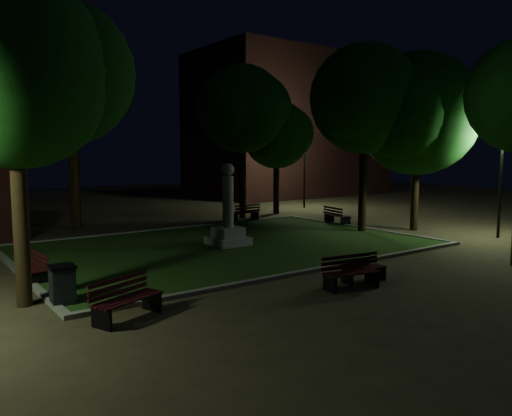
# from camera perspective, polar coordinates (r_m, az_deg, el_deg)

# --- Properties ---
(ground) EXTENTS (80.00, 80.00, 0.00)m
(ground) POSITION_cam_1_polar(r_m,az_deg,el_deg) (18.15, 0.28, -5.38)
(ground) COLOR #453B25
(lawn) EXTENTS (15.00, 10.00, 0.08)m
(lawn) POSITION_cam_1_polar(r_m,az_deg,el_deg) (19.75, -3.19, -4.30)
(lawn) COLOR #224413
(lawn) RESTS_ON ground
(lawn_kerb) EXTENTS (15.40, 10.40, 0.12)m
(lawn_kerb) POSITION_cam_1_polar(r_m,az_deg,el_deg) (19.75, -3.19, -4.25)
(lawn_kerb) COLOR slate
(lawn_kerb) RESTS_ON ground
(monument) EXTENTS (1.40, 1.40, 3.20)m
(monument) POSITION_cam_1_polar(r_m,az_deg,el_deg) (19.60, -3.20, -1.67)
(monument) COLOR gray
(monument) RESTS_ON lawn
(building_far) EXTENTS (16.00, 10.00, 12.00)m
(building_far) POSITION_cam_1_polar(r_m,az_deg,el_deg) (44.68, 3.62, 9.33)
(building_far) COLOR #491F1A
(building_far) RESTS_ON ground
(tree_west) EXTENTS (5.55, 4.53, 7.82)m
(tree_west) POSITION_cam_1_polar(r_m,az_deg,el_deg) (13.16, -25.60, 13.84)
(tree_west) COLOR black
(tree_west) RESTS_ON ground
(tree_north_wl) EXTENTS (5.80, 4.74, 9.09)m
(tree_north_wl) POSITION_cam_1_polar(r_m,az_deg,el_deg) (25.82, -20.00, 12.71)
(tree_north_wl) COLOR black
(tree_north_wl) RESTS_ON ground
(tree_north_er) EXTENTS (5.99, 4.89, 8.54)m
(tree_north_er) POSITION_cam_1_polar(r_m,az_deg,el_deg) (28.21, -1.40, 11.25)
(tree_north_er) COLOR black
(tree_north_er) RESTS_ON ground
(tree_ne) EXTENTS (4.98, 4.06, 6.78)m
(tree_ne) POSITION_cam_1_polar(r_m,az_deg,el_deg) (30.13, 2.52, 8.37)
(tree_ne) COLOR black
(tree_ne) RESTS_ON ground
(tree_east) EXTENTS (7.03, 5.73, 8.36)m
(tree_east) POSITION_cam_1_polar(r_m,az_deg,el_deg) (24.94, 18.19, 10.19)
(tree_east) COLOR black
(tree_east) RESTS_ON ground
(tree_far_north) EXTENTS (6.13, 5.01, 9.22)m
(tree_far_north) POSITION_cam_1_polar(r_m,az_deg,el_deg) (28.25, -20.39, 12.11)
(tree_far_north) COLOR black
(tree_far_north) RESTS_ON ground
(tree_extra) EXTENTS (6.10, 4.98, 8.60)m
(tree_extra) POSITION_cam_1_polar(r_m,az_deg,el_deg) (23.63, 12.52, 12.09)
(tree_extra) COLOR black
(tree_extra) RESTS_ON ground
(lamppost_se) EXTENTS (1.18, 0.28, 4.33)m
(lamppost_se) POSITION_cam_1_polar(r_m,az_deg,el_deg) (23.84, 26.26, 4.15)
(lamppost_se) COLOR black
(lamppost_se) RESTS_ON ground
(lamppost_ne) EXTENTS (1.18, 0.28, 4.57)m
(lamppost_ne) POSITION_cam_1_polar(r_m,az_deg,el_deg) (33.41, 5.58, 5.47)
(lamppost_ne) COLOR black
(lamppost_ne) RESTS_ON ground
(bench_near_left) EXTENTS (1.44, 0.65, 0.76)m
(bench_near_left) POSITION_cam_1_polar(r_m,az_deg,el_deg) (14.84, 12.08, -6.78)
(bench_near_left) COLOR black
(bench_near_left) RESTS_ON ground
(bench_near_right) EXTENTS (1.69, 0.82, 0.89)m
(bench_near_right) POSITION_cam_1_polar(r_m,az_deg,el_deg) (13.95, 10.71, -7.34)
(bench_near_right) COLOR black
(bench_near_right) RESTS_ON ground
(bench_west_near) EXTENTS (1.79, 1.16, 0.93)m
(bench_west_near) POSITION_cam_1_polar(r_m,az_deg,el_deg) (11.64, -14.67, -10.13)
(bench_west_near) COLOR black
(bench_west_near) RESTS_ON ground
(bench_left_side) EXTENTS (0.63, 1.53, 0.82)m
(bench_left_side) POSITION_cam_1_polar(r_m,az_deg,el_deg) (15.80, -24.14, -6.30)
(bench_left_side) COLOR black
(bench_left_side) RESTS_ON ground
(bench_right_side) EXTENTS (0.89, 1.76, 0.92)m
(bench_right_side) POSITION_cam_1_polar(r_m,az_deg,el_deg) (25.90, 9.15, -0.94)
(bench_right_side) COLOR black
(bench_right_side) RESTS_ON ground
(bench_far_side) EXTENTS (1.77, 0.77, 0.94)m
(bench_far_side) POSITION_cam_1_polar(r_m,az_deg,el_deg) (26.70, -1.26, -0.62)
(bench_far_side) COLOR black
(bench_far_side) RESTS_ON ground
(trash_bin) EXTENTS (0.63, 0.63, 1.02)m
(trash_bin) POSITION_cam_1_polar(r_m,az_deg,el_deg) (12.99, -21.25, -8.26)
(trash_bin) COLOR black
(trash_bin) RESTS_ON ground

